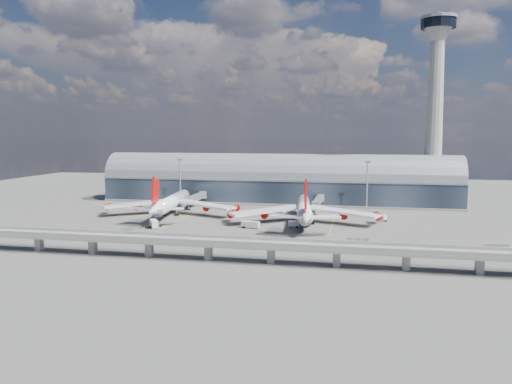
% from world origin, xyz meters
% --- Properties ---
extents(ground, '(500.00, 500.00, 0.00)m').
position_xyz_m(ground, '(0.00, 0.00, 0.00)').
color(ground, '#474744').
rests_on(ground, ground).
extents(taxi_lines, '(200.00, 80.12, 0.01)m').
position_xyz_m(taxi_lines, '(0.00, 22.11, 0.01)').
color(taxi_lines, gold).
rests_on(taxi_lines, ground).
extents(terminal, '(200.00, 30.00, 28.00)m').
position_xyz_m(terminal, '(0.00, 77.99, 11.34)').
color(terminal, '#1E2632').
rests_on(terminal, ground).
extents(control_tower, '(19.00, 19.00, 103.00)m').
position_xyz_m(control_tower, '(85.00, 83.00, 51.64)').
color(control_tower, gray).
rests_on(control_tower, ground).
extents(guideway, '(220.00, 8.50, 7.20)m').
position_xyz_m(guideway, '(-0.00, -55.00, 5.29)').
color(guideway, gray).
rests_on(guideway, ground).
extents(floodlight_mast_left, '(3.00, 0.70, 25.70)m').
position_xyz_m(floodlight_mast_left, '(-50.00, 55.00, 13.63)').
color(floodlight_mast_left, gray).
rests_on(floodlight_mast_left, ground).
extents(floodlight_mast_right, '(3.00, 0.70, 25.70)m').
position_xyz_m(floodlight_mast_right, '(50.00, 55.00, 13.63)').
color(floodlight_mast_right, gray).
rests_on(floodlight_mast_right, ground).
extents(airliner_left, '(67.43, 70.93, 21.62)m').
position_xyz_m(airliner_left, '(-43.30, 23.40, 6.18)').
color(airliner_left, white).
rests_on(airliner_left, ground).
extents(airliner_right, '(68.38, 71.52, 22.70)m').
position_xyz_m(airliner_right, '(22.40, 14.65, 5.89)').
color(airliner_right, white).
rests_on(airliner_right, ground).
extents(jet_bridge_left, '(4.40, 28.00, 7.25)m').
position_xyz_m(jet_bridge_left, '(-40.10, 53.12, 5.18)').
color(jet_bridge_left, gray).
rests_on(jet_bridge_left, ground).
extents(jet_bridge_right, '(4.40, 32.00, 7.25)m').
position_xyz_m(jet_bridge_right, '(25.65, 51.18, 5.18)').
color(jet_bridge_right, gray).
rests_on(jet_bridge_right, ground).
extents(service_truck_0, '(6.54, 8.08, 3.29)m').
position_xyz_m(service_truck_0, '(-38.55, -8.41, 1.70)').
color(service_truck_0, silver).
rests_on(service_truck_0, ground).
extents(service_truck_1, '(4.80, 2.50, 2.74)m').
position_xyz_m(service_truck_1, '(19.36, 4.76, 1.38)').
color(service_truck_1, silver).
rests_on(service_truck_1, ground).
extents(service_truck_2, '(8.09, 3.73, 2.83)m').
position_xyz_m(service_truck_2, '(1.64, -0.97, 1.47)').
color(service_truck_2, silver).
rests_on(service_truck_2, ground).
extents(service_truck_3, '(5.05, 5.52, 2.63)m').
position_xyz_m(service_truck_3, '(22.13, 7.75, 1.34)').
color(service_truck_3, silver).
rests_on(service_truck_3, ground).
extents(service_truck_4, '(3.33, 4.77, 2.52)m').
position_xyz_m(service_truck_4, '(57.12, 27.76, 1.27)').
color(service_truck_4, silver).
rests_on(service_truck_4, ground).
extents(service_truck_5, '(5.81, 3.86, 2.62)m').
position_xyz_m(service_truck_5, '(7.16, 42.06, 1.34)').
color(service_truck_5, silver).
rests_on(service_truck_5, ground).
extents(cargo_train_0, '(5.49, 2.52, 1.80)m').
position_xyz_m(cargo_train_0, '(-44.55, -19.46, 0.94)').
color(cargo_train_0, gray).
rests_on(cargo_train_0, ground).
extents(cargo_train_1, '(8.36, 2.55, 1.84)m').
position_xyz_m(cargo_train_1, '(46.17, -20.74, 0.96)').
color(cargo_train_1, gray).
rests_on(cargo_train_1, ground).
extents(cargo_train_2, '(8.35, 2.93, 1.83)m').
position_xyz_m(cargo_train_2, '(92.51, -22.42, 0.96)').
color(cargo_train_2, gray).
rests_on(cargo_train_2, ground).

